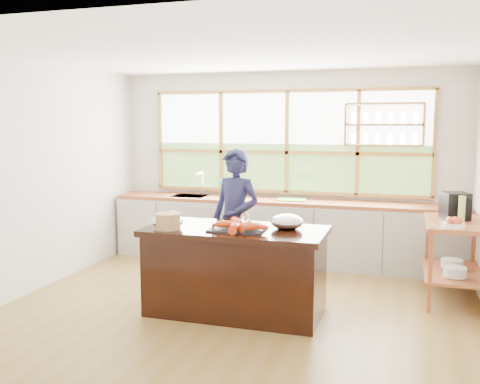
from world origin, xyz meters
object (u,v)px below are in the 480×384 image
at_px(espresso_machine, 455,206).
at_px(wicker_basket, 168,221).
at_px(island, 236,270).
at_px(cook, 235,221).

bearing_deg(espresso_machine, wicker_basket, -169.88).
height_order(island, cook, cook).
xyz_separation_m(espresso_machine, wicker_basket, (-2.83, -1.49, -0.07)).
bearing_deg(wicker_basket, island, 21.35).
distance_m(island, cook, 0.83).
xyz_separation_m(island, espresso_machine, (2.19, 1.24, 0.60)).
bearing_deg(cook, espresso_machine, 29.24).
bearing_deg(wicker_basket, espresso_machine, 27.82).
relative_size(cook, wicker_basket, 6.55).
height_order(espresso_machine, wicker_basket, espresso_machine).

